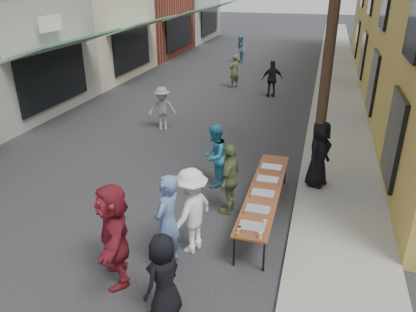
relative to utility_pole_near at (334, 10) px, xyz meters
The scene contains 24 objects.
ground 6.91m from the utility_pole_near, 145.10° to the right, with size 120.00×120.00×0.00m, color #28282B.
sidewalk 12.82m from the utility_pole_near, 86.66° to the left, with size 2.20×60.00×0.10m, color gray.
utility_pole_near is the anchor object (origin of this frame).
serving_table 4.36m from the utility_pole_near, 119.55° to the right, with size 0.70×4.00×0.75m.
catering_tray_sausage 5.22m from the utility_pole_near, 106.77° to the right, with size 0.50×0.33×0.08m, color maroon.
catering_tray_foil_b 4.81m from the utility_pole_near, 110.28° to the right, with size 0.50×0.33×0.08m, color #B2B2B7.
catering_tray_buns 4.43m from the utility_pole_near, 116.04° to the right, with size 0.50×0.33×0.08m, color tan.
catering_tray_foil_d 4.13m from the utility_pole_near, 125.80° to the right, with size 0.50×0.33×0.08m, color #B2B2B7.
catering_tray_buns_end 3.93m from the utility_pole_near, 143.99° to the right, with size 0.50×0.33×0.08m, color tan.
condiment_jar_a 5.48m from the utility_pole_near, 108.53° to the right, with size 0.07×0.07×0.08m, color #A57F26.
condiment_jar_b 5.41m from the utility_pole_near, 108.99° to the right, with size 0.07×0.07×0.08m, color #A57F26.
condiment_jar_c 5.34m from the utility_pole_near, 109.48° to the right, with size 0.07×0.07×0.08m, color #A57F26.
cup_stack 5.35m from the utility_pole_near, 102.86° to the right, with size 0.08×0.08×0.12m, color tan.
guest_front_a 6.82m from the utility_pole_near, 112.44° to the right, with size 0.76×0.49×1.55m, color black.
guest_front_b 5.96m from the utility_pole_near, 122.31° to the right, with size 0.71×0.47×1.96m, color #5670A8.
guest_front_c 4.51m from the utility_pole_near, 167.29° to the right, with size 0.83×0.65×1.71m, color teal.
guest_front_d 5.49m from the utility_pole_near, 123.56° to the right, with size 1.18×0.68×1.83m, color white.
guest_front_e 4.48m from the utility_pole_near, 136.85° to the right, with size 1.01×0.42×1.72m, color #5E6E3F.
guest_queue_back 6.76m from the utility_pole_near, 125.46° to the right, with size 1.83×0.58×1.97m, color maroon.
server 3.51m from the utility_pole_near, ahead, with size 0.87×0.57×1.79m, color black.
passerby_left 7.41m from the utility_pole_near, 150.47° to the left, with size 1.03×0.59×1.59m, color gray.
passerby_mid 9.71m from the utility_pole_near, 104.95° to the left, with size 0.99×0.41×1.69m, color black.
passerby_right 11.47m from the utility_pole_near, 113.93° to the left, with size 0.60×0.40×1.66m, color #515D36.
passerby_far 17.68m from the utility_pole_near, 108.40° to the left, with size 0.84×0.65×1.73m, color teal.
Camera 1 is at (4.22, -7.05, 5.19)m, focal length 35.00 mm.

